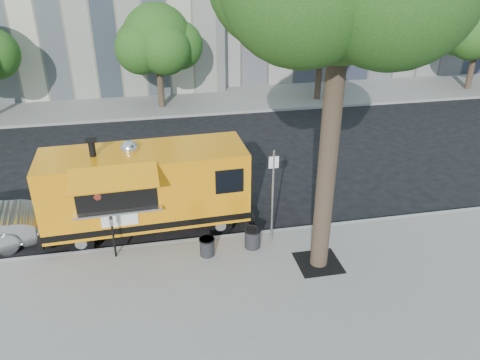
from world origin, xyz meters
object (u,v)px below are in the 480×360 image
object	(u,v)px
far_tree_b	(157,39)
far_tree_c	(322,36)
trash_bin_left	(207,246)
food_truck	(145,188)
parking_meter	(113,232)
trash_bin_right	(252,237)
sign_post	(273,193)

from	to	relation	value
far_tree_b	far_tree_c	bearing A→B (deg)	-1.91
trash_bin_left	food_truck	bearing A→B (deg)	129.56
far_tree_c	food_truck	distance (m)	15.97
parking_meter	far_tree_b	bearing A→B (deg)	81.90
far_tree_b	trash_bin_right	distance (m)	14.87
far_tree_b	parking_meter	world-z (taller)	far_tree_b
sign_post	trash_bin_left	distance (m)	2.43
trash_bin_left	far_tree_c	bearing A→B (deg)	59.33
far_tree_c	trash_bin_left	size ratio (longest dim) A/B	9.58
sign_post	trash_bin_right	size ratio (longest dim) A/B	4.95
far_tree_b	parking_meter	bearing A→B (deg)	-98.10
far_tree_b	trash_bin_right	bearing A→B (deg)	-82.25
food_truck	far_tree_c	bearing A→B (deg)	48.61
far_tree_c	food_truck	xyz separation A→B (m)	(-10.03, -12.23, -2.22)
far_tree_c	sign_post	size ratio (longest dim) A/B	1.74
parking_meter	trash_bin_left	xyz separation A→B (m)	(2.59, -0.44, -0.54)
far_tree_c	trash_bin_left	world-z (taller)	far_tree_c
sign_post	trash_bin_right	world-z (taller)	sign_post
sign_post	parking_meter	distance (m)	4.64
far_tree_b	far_tree_c	size ratio (longest dim) A/B	1.06
far_tree_c	food_truck	world-z (taller)	far_tree_c
far_tree_c	trash_bin_left	xyz separation A→B (m)	(-8.41, -14.19, -3.28)
far_tree_b	far_tree_c	world-z (taller)	far_tree_b
sign_post	trash_bin_left	world-z (taller)	sign_post
sign_post	parking_meter	world-z (taller)	sign_post
sign_post	food_truck	distance (m)	3.99
food_truck	trash_bin_left	world-z (taller)	food_truck
food_truck	far_tree_b	bearing A→B (deg)	83.26
parking_meter	trash_bin_right	xyz separation A→B (m)	(3.95, -0.30, -0.51)
food_truck	trash_bin_right	world-z (taller)	food_truck
parking_meter	food_truck	bearing A→B (deg)	57.45
far_tree_b	trash_bin_left	size ratio (longest dim) A/B	10.11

